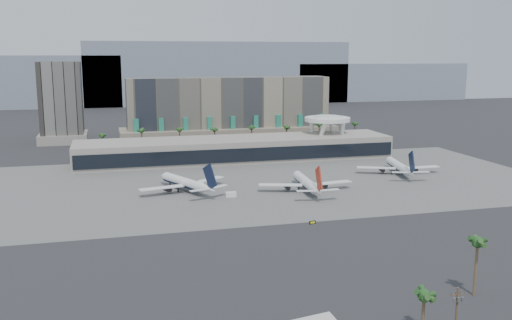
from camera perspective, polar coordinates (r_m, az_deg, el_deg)
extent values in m
plane|color=#232326|center=(206.94, 4.76, -5.43)|extent=(900.00, 900.00, 0.00)
cube|color=#5B5B59|center=(257.78, 0.70, -2.17)|extent=(260.00, 130.00, 0.06)
cube|color=gray|center=(669.84, -3.83, 8.70)|extent=(300.00, 60.00, 70.00)
cube|color=gray|center=(734.95, 11.82, 7.70)|extent=(220.00, 60.00, 45.00)
cube|color=gray|center=(372.16, -2.73, 5.04)|extent=(130.00, 22.00, 42.00)
cube|color=gray|center=(372.11, -2.65, 2.56)|extent=(140.00, 30.00, 10.00)
cube|color=#268469|center=(354.02, -11.86, 2.59)|extent=(3.00, 2.00, 18.00)
cube|color=#268469|center=(355.05, -9.44, 2.69)|extent=(3.00, 2.00, 18.00)
cube|color=#268469|center=(356.71, -7.04, 2.79)|extent=(3.00, 2.00, 18.00)
cube|color=#268469|center=(358.99, -4.66, 2.89)|extent=(3.00, 2.00, 18.00)
cube|color=#268469|center=(361.88, -2.32, 2.98)|extent=(3.00, 2.00, 18.00)
cube|color=#268469|center=(365.36, -0.02, 3.06)|extent=(3.00, 2.00, 18.00)
cube|color=#268469|center=(369.42, 2.24, 3.13)|extent=(3.00, 2.00, 18.00)
cube|color=#268469|center=(374.04, 4.44, 3.20)|extent=(3.00, 2.00, 18.00)
cube|color=#268469|center=(379.19, 6.58, 3.26)|extent=(3.00, 2.00, 18.00)
cube|color=black|center=(389.60, -18.89, 5.47)|extent=(26.00, 26.00, 52.00)
cube|color=#A49D90|center=(392.10, -18.69, 2.13)|extent=(30.00, 30.00, 6.00)
cube|color=#A49D90|center=(309.01, -2.01, 1.10)|extent=(170.00, 32.00, 12.00)
cube|color=black|center=(293.55, -1.31, 0.50)|extent=(168.00, 0.60, 7.00)
cube|color=black|center=(307.90, -2.02, 2.43)|extent=(170.00, 12.00, 2.50)
cylinder|color=white|center=(338.36, 7.72, 2.70)|extent=(6.98, 6.99, 21.89)
cylinder|color=white|center=(333.74, 5.69, 2.63)|extent=(6.98, 6.99, 21.89)
cylinder|color=white|center=(321.96, 6.48, 2.32)|extent=(6.98, 6.99, 21.89)
cylinder|color=white|center=(326.75, 8.56, 2.39)|extent=(6.98, 6.99, 21.89)
cylinder|color=white|center=(329.00, 7.15, 4.07)|extent=(26.00, 26.00, 2.20)
cylinder|color=white|center=(328.86, 7.15, 4.29)|extent=(16.00, 16.00, 1.20)
cylinder|color=brown|center=(336.25, -15.08, 1.51)|extent=(0.70, 0.70, 12.00)
sphere|color=#245020|center=(335.43, -15.12, 2.48)|extent=(2.80, 2.80, 2.80)
cylinder|color=brown|center=(336.77, -11.33, 1.69)|extent=(0.70, 0.70, 12.00)
sphere|color=#245020|center=(335.95, -11.37, 2.65)|extent=(2.80, 2.80, 2.80)
cylinder|color=brown|center=(338.71, -7.62, 1.85)|extent=(0.70, 0.70, 12.00)
sphere|color=#245020|center=(337.90, -7.64, 2.81)|extent=(2.80, 2.80, 2.80)
cylinder|color=brown|center=(341.88, -4.12, 2.00)|extent=(0.70, 0.70, 12.00)
sphere|color=#245020|center=(341.08, -4.13, 2.95)|extent=(2.80, 2.80, 2.80)
cylinder|color=brown|center=(346.79, -0.38, 2.15)|extent=(0.70, 0.70, 12.00)
sphere|color=#245020|center=(345.99, -0.38, 3.08)|extent=(2.80, 2.80, 2.80)
cylinder|color=brown|center=(352.82, 3.08, 2.28)|extent=(0.70, 0.70, 12.00)
sphere|color=#245020|center=(352.04, 3.09, 3.20)|extent=(2.80, 2.80, 2.80)
cylinder|color=brown|center=(360.09, 6.42, 2.40)|extent=(0.70, 0.70, 12.00)
sphere|color=#245020|center=(359.33, 6.44, 3.30)|extent=(2.80, 2.80, 2.80)
cylinder|color=brown|center=(368.95, 9.76, 2.51)|extent=(0.70, 0.70, 12.00)
sphere|color=#245020|center=(368.21, 9.79, 3.38)|extent=(2.80, 2.80, 2.80)
cylinder|color=#4C3826|center=(123.12, 19.38, -14.52)|extent=(0.44, 0.44, 12.00)
cube|color=#4C3826|center=(121.29, 19.52, -12.54)|extent=(3.20, 0.22, 0.22)
cylinder|color=slate|center=(120.93, 19.22, -13.11)|extent=(0.56, 0.56, 0.90)
cylinder|color=slate|center=(121.41, 19.59, -13.04)|extent=(0.56, 0.56, 0.90)
cylinder|color=slate|center=(121.89, 19.94, -12.96)|extent=(0.56, 0.56, 0.90)
cylinder|color=black|center=(120.45, 18.96, -12.54)|extent=(0.12, 0.12, 0.30)
cylinder|color=black|center=(121.95, 20.09, -12.32)|extent=(0.12, 0.12, 0.30)
cylinder|color=white|center=(242.26, -7.27, -2.20)|extent=(15.43, 26.92, 4.08)
cylinder|color=black|center=(242.30, -7.27, -2.24)|extent=(15.12, 26.38, 3.99)
cone|color=white|center=(255.57, -9.20, -1.58)|extent=(5.63, 5.88, 4.08)
cone|color=white|center=(227.59, -4.84, -2.91)|extent=(7.57, 10.04, 4.08)
cube|color=white|center=(235.90, -9.44, -2.76)|extent=(18.79, 8.09, 0.36)
cube|color=white|center=(247.59, -4.96, -2.02)|extent=(17.11, 14.29, 0.36)
cylinder|color=black|center=(238.07, -8.86, -2.87)|extent=(3.75, 4.64, 2.24)
cylinder|color=black|center=(246.55, -5.60, -2.33)|extent=(3.75, 4.64, 2.24)
cube|color=black|center=(225.18, -4.64, -1.67)|extent=(4.37, 8.61, 10.73)
cube|color=white|center=(224.14, -5.65, -3.00)|extent=(8.45, 4.52, 0.25)
cube|color=white|center=(229.23, -3.75, -2.66)|extent=(8.06, 6.32, 0.25)
cylinder|color=black|center=(251.91, -8.59, -2.41)|extent=(0.51, 0.51, 1.63)
cylinder|color=black|center=(240.39, -7.78, -3.01)|extent=(0.71, 0.71, 1.63)
cylinder|color=black|center=(243.78, -6.48, -2.79)|extent=(0.71, 0.71, 1.63)
cylinder|color=white|center=(241.70, 4.97, -2.20)|extent=(6.08, 27.70, 4.03)
cylinder|color=black|center=(241.73, 4.97, -2.23)|extent=(5.95, 27.15, 3.95)
cone|color=white|center=(256.56, 4.04, -1.43)|extent=(4.36, 4.82, 4.03)
cone|color=white|center=(225.01, 6.16, -3.10)|extent=(4.70, 9.34, 4.03)
cube|color=white|center=(238.23, 2.46, -2.50)|extent=(18.53, 8.95, 0.35)
cube|color=white|center=(244.02, 7.54, -2.27)|extent=(18.51, 6.42, 0.35)
cylinder|color=black|center=(239.61, 3.13, -2.68)|extent=(2.51, 4.18, 2.22)
cylinder|color=black|center=(243.81, 6.82, -2.51)|extent=(2.51, 4.18, 2.22)
cube|color=#A62513|center=(222.42, 6.30, -1.88)|extent=(1.19, 9.16, 10.60)
cube|color=white|center=(222.72, 5.12, -3.09)|extent=(8.34, 3.88, 0.25)
cube|color=white|center=(225.27, 7.35, -2.98)|extent=(8.18, 2.73, 0.25)
cylinder|color=black|center=(252.41, 4.32, -2.29)|extent=(0.50, 0.50, 1.61)
cylinder|color=black|center=(240.57, 4.28, -2.94)|extent=(0.71, 0.71, 1.61)
cylinder|color=black|center=(242.25, 5.76, -2.86)|extent=(0.71, 0.71, 1.61)
cylinder|color=white|center=(283.38, 14.03, -0.57)|extent=(9.42, 27.75, 4.03)
cylinder|color=black|center=(283.41, 14.03, -0.60)|extent=(9.24, 27.19, 3.95)
cone|color=white|center=(298.19, 13.14, 0.01)|extent=(4.85, 5.25, 4.03)
cone|color=white|center=(266.74, 15.15, -1.25)|extent=(5.76, 9.69, 4.03)
cube|color=white|center=(279.46, 11.91, -0.76)|extent=(18.25, 10.93, 0.35)
cube|color=white|center=(286.03, 16.20, -0.70)|extent=(18.18, 4.20, 0.35)
cylinder|color=black|center=(280.94, 12.47, -0.94)|extent=(2.98, 4.39, 2.22)
cylinder|color=black|center=(285.71, 15.59, -0.89)|extent=(2.98, 4.39, 2.22)
cube|color=black|center=(264.34, 15.31, -0.20)|extent=(2.32, 9.07, 10.61)
cube|color=white|center=(264.31, 14.29, -1.20)|extent=(8.34, 4.78, 0.25)
cube|color=white|center=(267.17, 16.15, -1.17)|extent=(8.18, 2.70, 0.25)
cylinder|color=black|center=(293.97, 13.39, -0.71)|extent=(0.50, 0.50, 1.61)
cylinder|color=black|center=(282.04, 13.44, -1.18)|extent=(0.71, 0.71, 1.61)
cylinder|color=black|center=(283.95, 14.68, -1.16)|extent=(0.71, 0.71, 1.61)
cube|color=white|center=(230.40, -2.53, -3.47)|extent=(4.46, 2.55, 2.08)
cube|color=white|center=(240.46, 5.65, -2.97)|extent=(3.20, 1.96, 1.59)
cube|color=black|center=(195.66, 5.67, -6.22)|extent=(2.41, 0.82, 1.09)
cube|color=#BFC517|center=(195.49, 5.69, -6.24)|extent=(1.71, 0.42, 0.65)
cylinder|color=black|center=(195.43, 5.43, -6.31)|extent=(0.13, 0.13, 0.65)
cylinder|color=black|center=(196.02, 5.91, -6.26)|extent=(0.13, 0.13, 0.65)
cylinder|color=brown|center=(127.17, 16.37, -14.44)|extent=(0.70, 0.70, 8.21)
sphere|color=#245020|center=(125.63, 16.46, -12.87)|extent=(2.80, 2.80, 2.80)
cylinder|color=brown|center=(147.28, 21.12, -10.07)|extent=(0.70, 0.70, 13.64)
sphere|color=#245020|center=(145.19, 21.29, -7.66)|extent=(2.80, 2.80, 2.80)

